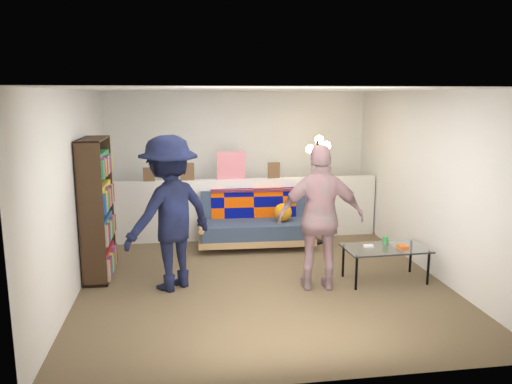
# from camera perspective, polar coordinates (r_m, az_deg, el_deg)

# --- Properties ---
(ground) EXTENTS (5.00, 5.00, 0.00)m
(ground) POSITION_cam_1_polar(r_m,az_deg,el_deg) (6.64, 0.52, -9.60)
(ground) COLOR brown
(ground) RESTS_ON ground
(room_shell) EXTENTS (4.60, 5.05, 2.45)m
(room_shell) POSITION_cam_1_polar(r_m,az_deg,el_deg) (6.71, -0.09, 5.33)
(room_shell) COLOR silver
(room_shell) RESTS_ON ground
(half_wall_ledge) EXTENTS (4.45, 0.15, 1.00)m
(half_wall_ledge) POSITION_cam_1_polar(r_m,az_deg,el_deg) (8.20, -1.45, -1.93)
(half_wall_ledge) COLOR silver
(half_wall_ledge) RESTS_ON ground
(ledge_decor) EXTENTS (2.97, 0.02, 0.45)m
(ledge_decor) POSITION_cam_1_polar(r_m,az_deg,el_deg) (8.03, -3.06, 2.70)
(ledge_decor) COLOR brown
(ledge_decor) RESTS_ON half_wall_ledge
(futon_sofa) EXTENTS (1.80, 0.92, 0.76)m
(futon_sofa) POSITION_cam_1_polar(r_m,az_deg,el_deg) (7.83, 0.01, -3.64)
(futon_sofa) COLOR tan
(futon_sofa) RESTS_ON ground
(bookshelf) EXTENTS (0.30, 0.90, 1.81)m
(bookshelf) POSITION_cam_1_polar(r_m,az_deg,el_deg) (6.75, -17.71, -2.30)
(bookshelf) COLOR black
(bookshelf) RESTS_ON ground
(coffee_table) EXTENTS (1.07, 0.61, 0.55)m
(coffee_table) POSITION_cam_1_polar(r_m,az_deg,el_deg) (6.57, 14.63, -6.38)
(coffee_table) COLOR black
(coffee_table) RESTS_ON ground
(floor_lamp) EXTENTS (0.35, 0.32, 1.72)m
(floor_lamp) POSITION_cam_1_polar(r_m,az_deg,el_deg) (7.89, 7.07, 2.79)
(floor_lamp) COLOR black
(floor_lamp) RESTS_ON ground
(person_left) EXTENTS (1.38, 1.30, 1.88)m
(person_left) POSITION_cam_1_polar(r_m,az_deg,el_deg) (6.09, -9.84, -2.41)
(person_left) COLOR black
(person_left) RESTS_ON ground
(person_right) EXTENTS (1.08, 0.56, 1.77)m
(person_right) POSITION_cam_1_polar(r_m,az_deg,el_deg) (6.04, 7.41, -2.98)
(person_right) COLOR #D18791
(person_right) RESTS_ON ground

